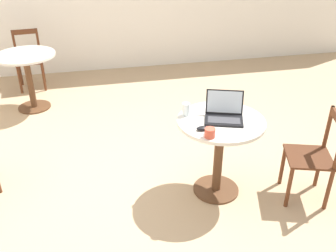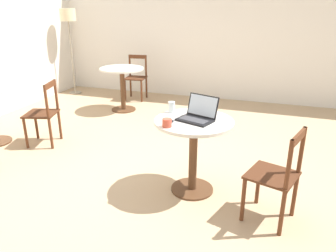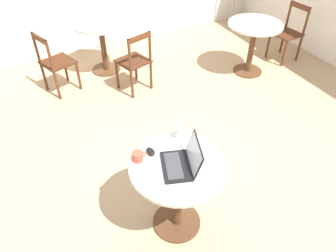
{
  "view_description": "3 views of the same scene",
  "coord_description": "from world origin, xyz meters",
  "px_view_note": "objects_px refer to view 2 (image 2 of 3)",
  "views": [
    {
      "loc": [
        -2.96,
        0.57,
        2.25
      ],
      "look_at": [
        -0.26,
        -0.02,
        0.72
      ],
      "focal_mm": 40.0,
      "sensor_mm": 36.0,
      "label": 1
    },
    {
      "loc": [
        -3.14,
        -1.17,
        1.78
      ],
      "look_at": [
        -0.07,
        -0.13,
        0.57
      ],
      "focal_mm": 35.0,
      "sensor_mm": 36.0,
      "label": 2
    },
    {
      "loc": [
        -1.16,
        -1.96,
        2.57
      ],
      "look_at": [
        -0.11,
        0.08,
        0.65
      ],
      "focal_mm": 35.0,
      "sensor_mm": 36.0,
      "label": 3
    }
  ],
  "objects_px": {
    "chair_mid_right": "(136,78)",
    "floor_lamp": "(68,21)",
    "chair_near_front": "(277,177)",
    "cafe_table_mid": "(122,79)",
    "cafe_table_near": "(194,138)",
    "laptop": "(197,115)",
    "mouse": "(169,121)",
    "mug": "(167,123)",
    "chair_far_front": "(44,114)",
    "drinking_glass": "(172,107)"
  },
  "relations": [
    {
      "from": "chair_near_front",
      "to": "floor_lamp",
      "type": "relative_size",
      "value": 0.5
    },
    {
      "from": "cafe_table_near",
      "to": "chair_near_front",
      "type": "height_order",
      "value": "chair_near_front"
    },
    {
      "from": "chair_mid_right",
      "to": "floor_lamp",
      "type": "relative_size",
      "value": 0.5
    },
    {
      "from": "chair_near_front",
      "to": "mug",
      "type": "xyz_separation_m",
      "value": [
        0.0,
        0.97,
        0.37
      ]
    },
    {
      "from": "mouse",
      "to": "mug",
      "type": "distance_m",
      "value": 0.12
    },
    {
      "from": "floor_lamp",
      "to": "laptop",
      "type": "relative_size",
      "value": 4.36
    },
    {
      "from": "cafe_table_near",
      "to": "drinking_glass",
      "type": "height_order",
      "value": "drinking_glass"
    },
    {
      "from": "cafe_table_near",
      "to": "mouse",
      "type": "xyz_separation_m",
      "value": [
        -0.13,
        0.21,
        0.2
      ]
    },
    {
      "from": "cafe_table_mid",
      "to": "floor_lamp",
      "type": "distance_m",
      "value": 1.9
    },
    {
      "from": "chair_mid_right",
      "to": "drinking_glass",
      "type": "relative_size",
      "value": 7.53
    },
    {
      "from": "floor_lamp",
      "to": "laptop",
      "type": "xyz_separation_m",
      "value": [
        -2.95,
        -3.37,
        -0.67
      ]
    },
    {
      "from": "cafe_table_mid",
      "to": "chair_far_front",
      "type": "bearing_deg",
      "value": 169.42
    },
    {
      "from": "laptop",
      "to": "mouse",
      "type": "bearing_deg",
      "value": 122.2
    },
    {
      "from": "chair_mid_right",
      "to": "cafe_table_near",
      "type": "bearing_deg",
      "value": -147.17
    },
    {
      "from": "chair_far_front",
      "to": "mug",
      "type": "bearing_deg",
      "value": -111.37
    },
    {
      "from": "chair_far_front",
      "to": "floor_lamp",
      "type": "bearing_deg",
      "value": 25.84
    },
    {
      "from": "chair_mid_right",
      "to": "laptop",
      "type": "bearing_deg",
      "value": -146.66
    },
    {
      "from": "chair_far_front",
      "to": "drinking_glass",
      "type": "bearing_deg",
      "value": -101.18
    },
    {
      "from": "drinking_glass",
      "to": "chair_near_front",
      "type": "bearing_deg",
      "value": -110.84
    },
    {
      "from": "cafe_table_mid",
      "to": "floor_lamp",
      "type": "relative_size",
      "value": 0.44
    },
    {
      "from": "chair_near_front",
      "to": "laptop",
      "type": "bearing_deg",
      "value": 70.57
    },
    {
      "from": "cafe_table_mid",
      "to": "chair_near_front",
      "type": "distance_m",
      "value": 3.61
    },
    {
      "from": "cafe_table_near",
      "to": "drinking_glass",
      "type": "relative_size",
      "value": 6.72
    },
    {
      "from": "chair_near_front",
      "to": "mug",
      "type": "relative_size",
      "value": 7.07
    },
    {
      "from": "drinking_glass",
      "to": "chair_mid_right",
      "type": "bearing_deg",
      "value": 30.26
    },
    {
      "from": "cafe_table_mid",
      "to": "mouse",
      "type": "bearing_deg",
      "value": -145.13
    },
    {
      "from": "chair_far_front",
      "to": "laptop",
      "type": "bearing_deg",
      "value": -103.09
    },
    {
      "from": "floor_lamp",
      "to": "mouse",
      "type": "distance_m",
      "value": 4.46
    },
    {
      "from": "chair_mid_right",
      "to": "laptop",
      "type": "distance_m",
      "value": 3.57
    },
    {
      "from": "mug",
      "to": "cafe_table_near",
      "type": "bearing_deg",
      "value": -36.42
    },
    {
      "from": "chair_mid_right",
      "to": "floor_lamp",
      "type": "xyz_separation_m",
      "value": [
        -0.02,
        1.42,
        1.05
      ]
    },
    {
      "from": "cafe_table_near",
      "to": "chair_mid_right",
      "type": "distance_m",
      "value": 3.55
    },
    {
      "from": "mouse",
      "to": "drinking_glass",
      "type": "relative_size",
      "value": 0.89
    },
    {
      "from": "floor_lamp",
      "to": "drinking_glass",
      "type": "xyz_separation_m",
      "value": [
        -2.81,
        -3.07,
        -0.66
      ]
    },
    {
      "from": "mug",
      "to": "laptop",
      "type": "bearing_deg",
      "value": -38.63
    },
    {
      "from": "cafe_table_mid",
      "to": "drinking_glass",
      "type": "distance_m",
      "value": 2.61
    },
    {
      "from": "laptop",
      "to": "drinking_glass",
      "type": "xyz_separation_m",
      "value": [
        0.14,
        0.3,
        0.01
      ]
    },
    {
      "from": "laptop",
      "to": "mouse",
      "type": "height_order",
      "value": "laptop"
    },
    {
      "from": "laptop",
      "to": "mug",
      "type": "bearing_deg",
      "value": 141.37
    },
    {
      "from": "mouse",
      "to": "cafe_table_near",
      "type": "bearing_deg",
      "value": -57.37
    },
    {
      "from": "cafe_table_near",
      "to": "floor_lamp",
      "type": "relative_size",
      "value": 0.44
    },
    {
      "from": "cafe_table_near",
      "to": "laptop",
      "type": "xyz_separation_m",
      "value": [
        0.02,
        -0.03,
        0.23
      ]
    },
    {
      "from": "cafe_table_mid",
      "to": "chair_far_front",
      "type": "height_order",
      "value": "chair_far_front"
    },
    {
      "from": "cafe_table_near",
      "to": "floor_lamp",
      "type": "xyz_separation_m",
      "value": [
        2.96,
        3.34,
        0.9
      ]
    },
    {
      "from": "drinking_glass",
      "to": "cafe_table_near",
      "type": "bearing_deg",
      "value": -118.93
    },
    {
      "from": "chair_far_front",
      "to": "laptop",
      "type": "xyz_separation_m",
      "value": [
        -0.51,
        -2.19,
        0.37
      ]
    },
    {
      "from": "floor_lamp",
      "to": "laptop",
      "type": "distance_m",
      "value": 4.53
    },
    {
      "from": "mouse",
      "to": "mug",
      "type": "relative_size",
      "value": 0.83
    },
    {
      "from": "mouse",
      "to": "cafe_table_mid",
      "type": "bearing_deg",
      "value": 34.87
    },
    {
      "from": "chair_far_front",
      "to": "floor_lamp",
      "type": "relative_size",
      "value": 0.5
    }
  ]
}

